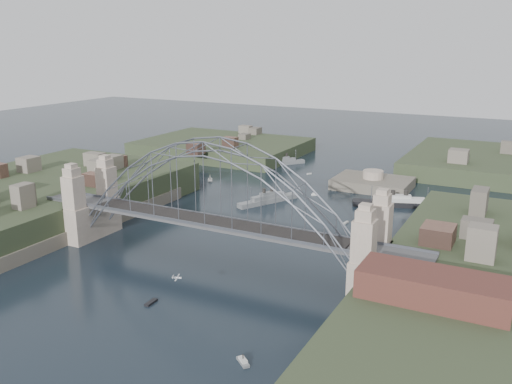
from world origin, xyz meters
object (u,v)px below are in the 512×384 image
(bridge, at_px, (213,202))
(wharf_shed, at_px, (433,287))
(fort_island, at_px, (372,189))
(ocean_liner, at_px, (399,203))
(naval_cruiser_near, at_px, (268,200))
(naval_cruiser_far, at_px, (284,162))

(bridge, height_order, wharf_shed, bridge)
(fort_island, bearing_deg, ocean_liner, -52.74)
(naval_cruiser_near, xyz_separation_m, naval_cruiser_far, (-16.14, 45.19, -0.04))
(bridge, xyz_separation_m, ocean_liner, (23.42, 54.98, -11.40))
(naval_cruiser_near, relative_size, naval_cruiser_far, 1.30)
(naval_cruiser_far, xyz_separation_m, ocean_liner, (48.42, -32.07, 0.08))
(bridge, distance_m, ocean_liner, 60.84)
(fort_island, distance_m, naval_cruiser_near, 35.05)
(bridge, relative_size, ocean_liner, 3.53)
(wharf_shed, distance_m, naval_cruiser_far, 122.71)
(fort_island, height_order, naval_cruiser_far, fort_island)
(bridge, bearing_deg, fort_island, 80.27)
(bridge, distance_m, naval_cruiser_far, 91.30)
(bridge, height_order, ocean_liner, bridge)
(wharf_shed, relative_size, naval_cruiser_near, 1.11)
(wharf_shed, distance_m, naval_cruiser_near, 77.44)
(fort_island, height_order, wharf_shed, wharf_shed)
(bridge, xyz_separation_m, fort_island, (12.00, 70.00, -12.66))
(wharf_shed, xyz_separation_m, ocean_liner, (-20.58, 68.98, -9.08))
(naval_cruiser_far, distance_m, ocean_liner, 58.08)
(bridge, distance_m, wharf_shed, 46.23)
(fort_island, bearing_deg, wharf_shed, -69.15)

